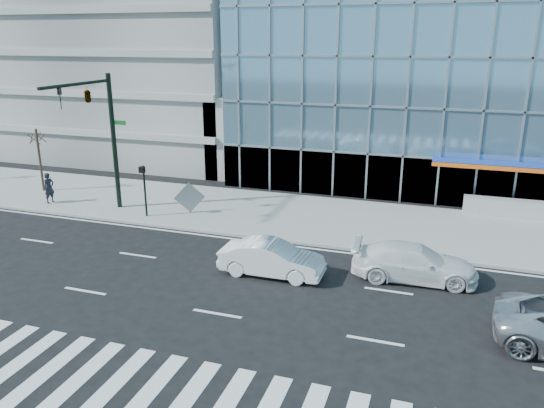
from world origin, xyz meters
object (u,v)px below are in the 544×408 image
(street_tree_near, at_px, (37,138))
(tilted_panel, at_px, (189,197))
(ped_signal_post, at_px, (144,183))
(pedestrian, at_px, (49,188))
(white_suv, at_px, (414,262))
(white_sedan, at_px, (272,259))
(traffic_signal, at_px, (96,111))

(street_tree_near, distance_m, tilted_panel, 11.96)
(ped_signal_post, relative_size, pedestrian, 1.56)
(white_suv, relative_size, white_sedan, 1.15)
(white_sedan, height_order, pedestrian, pedestrian)
(tilted_panel, bearing_deg, ped_signal_post, -173.70)
(white_suv, bearing_deg, white_sedan, 99.69)
(traffic_signal, xyz_separation_m, pedestrian, (-4.60, 0.78, -5.05))
(ped_signal_post, xyz_separation_m, tilted_panel, (2.10, 1.45, -1.07))
(ped_signal_post, bearing_deg, tilted_panel, 34.69)
(street_tree_near, distance_m, white_suv, 25.75)
(ped_signal_post, bearing_deg, street_tree_near, 164.94)
(ped_signal_post, bearing_deg, traffic_signal, -171.48)
(traffic_signal, distance_m, white_suv, 18.90)
(ped_signal_post, xyz_separation_m, pedestrian, (-7.10, 0.41, -1.03))
(street_tree_near, relative_size, white_sedan, 0.91)
(ped_signal_post, height_order, tilted_panel, ped_signal_post)
(traffic_signal, relative_size, white_sedan, 1.72)
(street_tree_near, bearing_deg, white_sedan, -21.69)
(white_sedan, distance_m, pedestrian, 17.31)
(street_tree_near, bearing_deg, traffic_signal, -22.71)
(tilted_panel, bearing_deg, traffic_signal, 173.29)
(white_suv, bearing_deg, street_tree_near, 71.89)
(white_suv, height_order, pedestrian, pedestrian)
(street_tree_near, height_order, tilted_panel, street_tree_near)
(traffic_signal, bearing_deg, pedestrian, 170.39)
(tilted_panel, bearing_deg, pedestrian, 158.11)
(ped_signal_post, bearing_deg, white_suv, -12.53)
(traffic_signal, distance_m, ped_signal_post, 4.75)
(ped_signal_post, bearing_deg, pedestrian, 176.73)
(white_suv, relative_size, tilted_panel, 4.12)
(street_tree_near, xyz_separation_m, white_suv, (24.86, -5.97, -3.00))
(traffic_signal, height_order, tilted_panel, traffic_signal)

